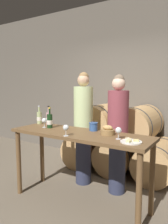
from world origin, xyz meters
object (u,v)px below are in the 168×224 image
object	(u,v)px
wine_bottle_white	(39,118)
wine_glass_far_left	(44,121)
blue_crock	(93,126)
wine_glass_center	(118,131)
wine_bottle_red	(50,121)
tasting_table	(79,143)
wine_bottle_rose	(49,118)
bread_basket	(108,131)
person_left	(83,127)
person_right	(118,133)
cheese_plate	(131,142)
wine_glass_left	(66,128)

from	to	relation	value
wine_bottle_white	wine_glass_far_left	world-z (taller)	wine_bottle_white
blue_crock	wine_glass_center	bearing A→B (deg)	-27.49
wine_bottle_red	wine_glass_far_left	xyz separation A→B (m)	(-0.09, -0.02, -0.00)
tasting_table	wine_bottle_rose	world-z (taller)	wine_bottle_rose
tasting_table	wine_bottle_red	xyz separation A→B (m)	(-0.51, 0.03, 0.24)
bread_basket	wine_glass_far_left	xyz separation A→B (m)	(-0.96, -0.07, 0.05)
tasting_table	person_left	xyz separation A→B (m)	(-0.28, 0.55, 0.09)
wine_bottle_white	blue_crock	xyz separation A→B (m)	(0.97, -0.01, -0.04)
person_left	bread_basket	bearing A→B (deg)	-35.64
tasting_table	wine_bottle_red	bearing A→B (deg)	176.57
person_right	wine_bottle_white	world-z (taller)	person_right
wine_glass_far_left	wine_glass_center	world-z (taller)	same
tasting_table	blue_crock	xyz separation A→B (m)	(0.10, 0.19, 0.20)
wine_bottle_white	cheese_plate	world-z (taller)	wine_bottle_white
person_left	blue_crock	bearing A→B (deg)	-42.64
blue_crock	wine_glass_far_left	bearing A→B (deg)	-165.78
wine_bottle_rose	cheese_plate	bearing A→B (deg)	-12.57
wine_glass_left	tasting_table	bearing A→B (deg)	83.69
wine_bottle_red	wine_glass_far_left	world-z (taller)	wine_bottle_red
wine_bottle_white	bread_basket	bearing A→B (deg)	-5.38
wine_glass_left	blue_crock	bearing A→B (deg)	73.75
wine_bottle_rose	cheese_plate	world-z (taller)	wine_bottle_rose
wine_glass_far_left	wine_glass_left	bearing A→B (deg)	-23.81
wine_bottle_white	wine_bottle_rose	bearing A→B (deg)	2.93
wine_glass_left	person_right	bearing A→B (deg)	67.90
person_right	cheese_plate	bearing A→B (deg)	-56.23
tasting_table	person_left	distance (m)	0.62
person_right	wine_bottle_red	bearing A→B (deg)	-147.40
tasting_table	bread_basket	size ratio (longest dim) A/B	10.87
person_right	wine_glass_left	xyz separation A→B (m)	(-0.32, -0.78, 0.17)
person_right	bread_basket	distance (m)	0.48
wine_bottle_rose	blue_crock	size ratio (longest dim) A/B	2.44
wine_bottle_red	wine_bottle_white	xyz separation A→B (m)	(-0.36, 0.17, -0.00)
wine_glass_center	tasting_table	bearing A→B (deg)	175.38
wine_bottle_rose	wine_glass_center	xyz separation A→B (m)	(1.25, -0.25, -0.00)
person_left	wine_glass_far_left	xyz separation A→B (m)	(-0.32, -0.53, 0.14)
wine_bottle_white	wine_glass_left	bearing A→B (deg)	-27.35
tasting_table	person_left	size ratio (longest dim) A/B	1.07
blue_crock	wine_glass_center	distance (m)	0.52
wine_glass_left	person_left	bearing A→B (deg)	108.13
blue_crock	wine_glass_left	distance (m)	0.45
wine_glass_center	wine_glass_left	bearing A→B (deg)	-161.62
cheese_plate	wine_glass_far_left	world-z (taller)	wine_glass_far_left
wine_bottle_red	bread_basket	xyz separation A→B (m)	(0.87, 0.05, -0.05)
blue_crock	bread_basket	bearing A→B (deg)	-22.75
bread_basket	wine_glass_center	world-z (taller)	wine_glass_center
wine_bottle_white	cheese_plate	bearing A→B (deg)	-10.85
blue_crock	person_right	bearing A→B (deg)	61.35
wine_bottle_rose	wine_glass_left	world-z (taller)	wine_bottle_rose
wine_bottle_white	blue_crock	world-z (taller)	wine_bottle_white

